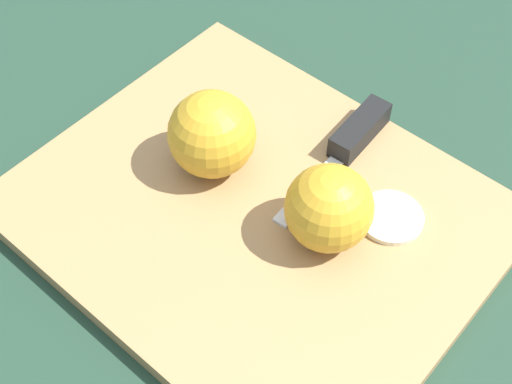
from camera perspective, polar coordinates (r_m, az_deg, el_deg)
name	(u,v)px	position (r m, az deg, el deg)	size (l,w,h in m)	color
ground_plane	(256,220)	(0.58, 0.00, -2.26)	(4.00, 4.00, 0.00)	#1E3828
cutting_board	(256,214)	(0.58, 0.00, -1.76)	(0.39, 0.33, 0.02)	#A37A4C
apple_half_left	(212,134)	(0.57, -3.52, 4.63)	(0.07, 0.07, 0.07)	gold
apple_half_right	(329,208)	(0.53, 5.86, -1.26)	(0.07, 0.07, 0.07)	gold
knife	(355,135)	(0.61, 7.94, 4.51)	(0.02, 0.15, 0.02)	silver
apple_slice	(391,217)	(0.57, 10.74, -2.00)	(0.05, 0.05, 0.00)	beige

